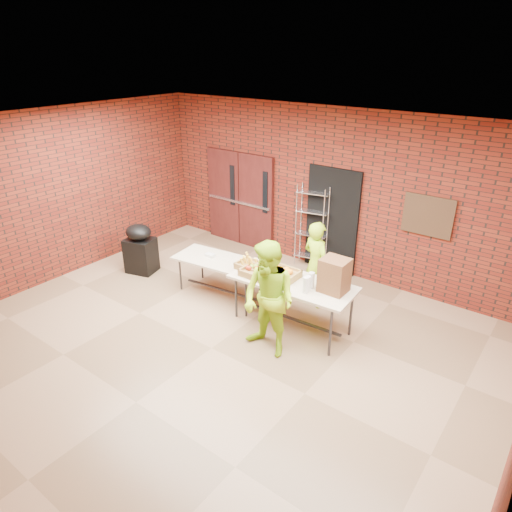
{
  "coord_description": "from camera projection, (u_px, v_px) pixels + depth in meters",
  "views": [
    {
      "loc": [
        3.96,
        -4.13,
        4.19
      ],
      "look_at": [
        -0.21,
        1.4,
        0.97
      ],
      "focal_mm": 32.0,
      "sensor_mm": 36.0,
      "label": 1
    }
  ],
  "objects": [
    {
      "name": "muffin_tray",
      "position": [
        247.0,
        270.0,
        7.63
      ],
      "size": [
        0.38,
        0.38,
        0.1
      ],
      "color": "#144E1F",
      "rests_on": "table_left"
    },
    {
      "name": "room",
      "position": [
        207.0,
        252.0,
        6.24
      ],
      "size": [
        8.08,
        7.08,
        3.28
      ],
      "color": "#7F6344",
      "rests_on": "ground"
    },
    {
      "name": "covered_grill",
      "position": [
        140.0,
        248.0,
        9.07
      ],
      "size": [
        0.65,
        0.59,
        1.0
      ],
      "rotation": [
        0.0,
        0.0,
        0.28
      ],
      "color": "black",
      "rests_on": "room"
    },
    {
      "name": "cup_stack_back",
      "position": [
        311.0,
        280.0,
        6.89
      ],
      "size": [
        0.09,
        0.09,
        0.26
      ],
      "primitive_type": "cylinder",
      "color": "silver",
      "rests_on": "table_right"
    },
    {
      "name": "bronze_plaque",
      "position": [
        428.0,
        216.0,
        7.73
      ],
      "size": [
        0.85,
        0.04,
        0.7
      ],
      "primitive_type": "cube",
      "color": "#3D2818",
      "rests_on": "room"
    },
    {
      "name": "cup_stack_mid",
      "position": [
        306.0,
        285.0,
        6.76
      ],
      "size": [
        0.09,
        0.09,
        0.26
      ],
      "primitive_type": "cylinder",
      "color": "silver",
      "rests_on": "table_right"
    },
    {
      "name": "cup_stack_front",
      "position": [
        308.0,
        284.0,
        6.82
      ],
      "size": [
        0.08,
        0.08,
        0.24
      ],
      "primitive_type": "cylinder",
      "color": "silver",
      "rests_on": "table_right"
    },
    {
      "name": "basket_bananas",
      "position": [
        250.0,
        265.0,
        7.52
      ],
      "size": [
        0.44,
        0.34,
        0.14
      ],
      "color": "olive",
      "rests_on": "table_right"
    },
    {
      "name": "table_left",
      "position": [
        222.0,
        263.0,
        8.1
      ],
      "size": [
        1.82,
        0.94,
        0.72
      ],
      "rotation": [
        0.0,
        0.0,
        0.13
      ],
      "color": "beige",
      "rests_on": "room"
    },
    {
      "name": "double_doors",
      "position": [
        240.0,
        199.0,
        10.16
      ],
      "size": [
        1.78,
        0.12,
        2.1
      ],
      "color": "#471714",
      "rests_on": "room"
    },
    {
      "name": "basket_apples",
      "position": [
        256.0,
        272.0,
        7.29
      ],
      "size": [
        0.47,
        0.37,
        0.15
      ],
      "color": "olive",
      "rests_on": "table_right"
    },
    {
      "name": "napkin_box",
      "position": [
        210.0,
        255.0,
        8.19
      ],
      "size": [
        0.17,
        0.11,
        0.06
      ],
      "primitive_type": "cube",
      "color": "silver",
      "rests_on": "table_left"
    },
    {
      "name": "dark_doorway",
      "position": [
        332.0,
        221.0,
        8.93
      ],
      "size": [
        1.1,
        0.06,
        2.1
      ],
      "primitive_type": "cube",
      "color": "black",
      "rests_on": "room"
    },
    {
      "name": "volunteer_man",
      "position": [
        269.0,
        300.0,
        6.51
      ],
      "size": [
        0.93,
        0.77,
        1.76
      ],
      "primitive_type": "imported",
      "rotation": [
        0.0,
        0.0,
        -0.13
      ],
      "color": "#9FD217",
      "rests_on": "room"
    },
    {
      "name": "volunteer_woman",
      "position": [
        316.0,
        264.0,
        7.8
      ],
      "size": [
        0.65,
        0.52,
        1.54
      ],
      "primitive_type": "imported",
      "rotation": [
        0.0,
        0.0,
        2.84
      ],
      "color": "#9FD217",
      "rests_on": "room"
    },
    {
      "name": "table_right",
      "position": [
        292.0,
        285.0,
        7.17
      ],
      "size": [
        2.03,
        0.94,
        0.82
      ],
      "rotation": [
        0.0,
        0.0,
        0.06
      ],
      "color": "beige",
      "rests_on": "room"
    },
    {
      "name": "basket_oranges",
      "position": [
        283.0,
        273.0,
        7.25
      ],
      "size": [
        0.49,
        0.38,
        0.15
      ],
      "color": "olive",
      "rests_on": "table_right"
    },
    {
      "name": "coffee_dispenser",
      "position": [
        334.0,
        275.0,
        6.76
      ],
      "size": [
        0.4,
        0.36,
        0.53
      ],
      "primitive_type": "cube",
      "color": "brown",
      "rests_on": "table_right"
    },
    {
      "name": "wire_rack",
      "position": [
        311.0,
        228.0,
        9.11
      ],
      "size": [
        0.66,
        0.33,
        1.73
      ],
      "primitive_type": null,
      "rotation": [
        0.0,
        0.0,
        0.2
      ],
      "color": "silver",
      "rests_on": "room"
    }
  ]
}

